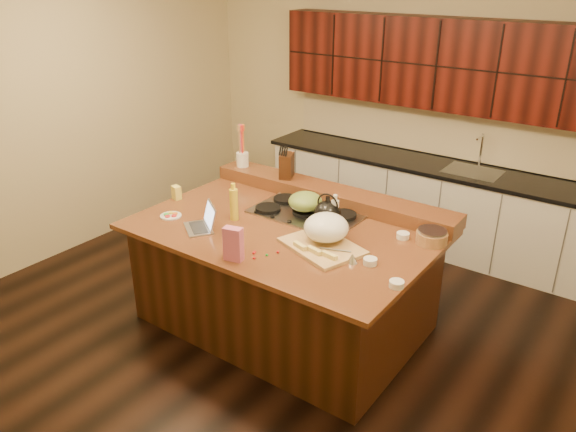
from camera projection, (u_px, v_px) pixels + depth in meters
The scene contains 30 objects.
room at pixel (284, 177), 4.38m from camera, with size 5.52×5.02×2.72m.
island at pixel (285, 276), 4.74m from camera, with size 2.40×1.60×0.92m.
back_ledge at pixel (330, 194), 5.05m from camera, with size 2.40×0.30×0.12m, color black.
cooktop at pixel (305, 213), 4.77m from camera, with size 0.92×0.52×0.05m.
back_counter at pixel (429, 157), 6.02m from camera, with size 3.70×0.66×2.40m.
kettle at pixel (327, 213), 4.46m from camera, with size 0.22×0.22×0.20m, color black.
green_bowl at pixel (305, 201), 4.73m from camera, with size 0.29×0.29×0.16m, color olive.
laptop at pixel (204, 222), 4.51m from camera, with size 0.36×0.35×0.20m.
oil_bottle at pixel (234, 204), 4.64m from camera, with size 0.07×0.07×0.27m, color yellow.
vinegar_bottle at pixel (335, 215), 4.47m from camera, with size 0.06×0.06×0.25m, color silver.
wooden_tray at pixel (325, 232), 4.23m from camera, with size 0.70×0.60×0.24m.
ramekin_a at pixel (397, 284), 3.70m from camera, with size 0.10×0.10×0.04m, color white.
ramekin_b at pixel (370, 261), 3.98m from camera, with size 0.10×0.10×0.04m, color white.
ramekin_c at pixel (403, 236), 4.36m from camera, with size 0.10×0.10×0.04m, color white.
strainer_bowl at pixel (432, 238), 4.28m from camera, with size 0.24×0.24×0.09m, color #996B3F.
kitchen_timer at pixel (352, 258), 4.00m from camera, with size 0.08×0.08×0.07m, color silver.
pink_bag at pixel (233, 244), 4.00m from camera, with size 0.14×0.07×0.25m, color #C65D80.
candy_plate at pixel (171, 216), 4.75m from camera, with size 0.18×0.18×0.01m, color white.
package_box at pixel (176, 193), 5.08m from camera, with size 0.09×0.06×0.12m, color #EEE154.
utensil_crock at pixel (243, 159), 5.55m from camera, with size 0.12×0.12×0.14m, color white.
knife_block at pixel (287, 166), 5.24m from camera, with size 0.11×0.19×0.23m, color black.
gumdrop_0 at pixel (255, 252), 4.14m from camera, with size 0.02×0.02×0.02m, color red.
gumdrop_1 at pixel (236, 238), 4.34m from camera, with size 0.02×0.02×0.02m, color #198C26.
gumdrop_2 at pixel (254, 258), 4.05m from camera, with size 0.02×0.02×0.02m, color red.
gumdrop_3 at pixel (232, 244), 4.26m from camera, with size 0.02×0.02×0.02m, color #198C26.
gumdrop_4 at pixel (254, 253), 4.13m from camera, with size 0.02×0.02×0.02m, color red.
gumdrop_5 at pixel (267, 255), 4.10m from camera, with size 0.02×0.02×0.02m, color #198C26.
gumdrop_6 at pixel (243, 251), 4.16m from camera, with size 0.02×0.02×0.02m, color red.
gumdrop_7 at pixel (236, 239), 4.34m from camera, with size 0.02×0.02×0.02m, color #198C26.
gumdrop_8 at pixel (278, 252), 4.14m from camera, with size 0.02×0.02×0.02m, color red.
Camera 1 is at (2.44, -3.32, 2.86)m, focal length 35.00 mm.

